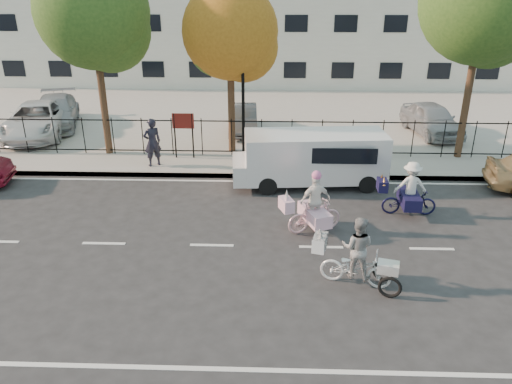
{
  "coord_description": "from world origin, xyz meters",
  "views": [
    {
      "loc": [
        1.62,
        -11.96,
        6.78
      ],
      "look_at": [
        1.18,
        1.2,
        1.1
      ],
      "focal_mm": 35.0,
      "sensor_mm": 36.0,
      "label": 1
    }
  ],
  "objects_px": {
    "pedestrian": "(152,142)",
    "lot_car_a": "(55,112)",
    "lamppost": "(243,84)",
    "white_van": "(312,157)",
    "bull_bike": "(409,194)",
    "lot_car_c": "(243,119)",
    "lot_car_d": "(432,119)",
    "unicorn_bike": "(314,210)",
    "zebra_trike": "(357,259)",
    "lot_car_b": "(37,120)"
  },
  "relations": [
    {
      "from": "lamppost",
      "to": "lot_car_c",
      "type": "height_order",
      "value": "lamppost"
    },
    {
      "from": "bull_bike",
      "to": "lot_car_a",
      "type": "bearing_deg",
      "value": 60.77
    },
    {
      "from": "bull_bike",
      "to": "lot_car_a",
      "type": "distance_m",
      "value": 17.18
    },
    {
      "from": "bull_bike",
      "to": "lot_car_d",
      "type": "bearing_deg",
      "value": -17.91
    },
    {
      "from": "lot_car_c",
      "to": "lot_car_d",
      "type": "xyz_separation_m",
      "value": [
        8.62,
        -0.15,
        0.1
      ]
    },
    {
      "from": "lot_car_c",
      "to": "lot_car_d",
      "type": "distance_m",
      "value": 8.62
    },
    {
      "from": "unicorn_bike",
      "to": "lot_car_a",
      "type": "height_order",
      "value": "unicorn_bike"
    },
    {
      "from": "lamppost",
      "to": "unicorn_bike",
      "type": "relative_size",
      "value": 2.28
    },
    {
      "from": "lamppost",
      "to": "white_van",
      "type": "relative_size",
      "value": 0.8
    },
    {
      "from": "lot_car_b",
      "to": "lot_car_c",
      "type": "relative_size",
      "value": 1.43
    },
    {
      "from": "bull_bike",
      "to": "white_van",
      "type": "distance_m",
      "value": 3.67
    },
    {
      "from": "bull_bike",
      "to": "white_van",
      "type": "xyz_separation_m",
      "value": [
        -2.82,
        2.32,
        0.35
      ]
    },
    {
      "from": "lot_car_c",
      "to": "lot_car_d",
      "type": "bearing_deg",
      "value": -4.49
    },
    {
      "from": "lot_car_d",
      "to": "unicorn_bike",
      "type": "bearing_deg",
      "value": -131.59
    },
    {
      "from": "zebra_trike",
      "to": "lot_car_a",
      "type": "xyz_separation_m",
      "value": [
        -12.46,
        12.91,
        0.17
      ]
    },
    {
      "from": "pedestrian",
      "to": "lot_car_b",
      "type": "xyz_separation_m",
      "value": [
        -6.11,
        3.77,
        -0.2
      ]
    },
    {
      "from": "lot_car_a",
      "to": "lot_car_b",
      "type": "bearing_deg",
      "value": -113.02
    },
    {
      "from": "lamppost",
      "to": "lot_car_d",
      "type": "height_order",
      "value": "lamppost"
    },
    {
      "from": "lot_car_a",
      "to": "lot_car_d",
      "type": "xyz_separation_m",
      "value": [
        17.68,
        -0.74,
        -0.0
      ]
    },
    {
      "from": "pedestrian",
      "to": "lot_car_c",
      "type": "relative_size",
      "value": 0.5
    },
    {
      "from": "lamppost",
      "to": "zebra_trike",
      "type": "relative_size",
      "value": 2.1
    },
    {
      "from": "zebra_trike",
      "to": "lot_car_a",
      "type": "bearing_deg",
      "value": 59.53
    },
    {
      "from": "white_van",
      "to": "lot_car_a",
      "type": "height_order",
      "value": "white_van"
    },
    {
      "from": "lamppost",
      "to": "lot_car_a",
      "type": "distance_m",
      "value": 10.53
    },
    {
      "from": "lamppost",
      "to": "pedestrian",
      "type": "bearing_deg",
      "value": -164.39
    },
    {
      "from": "unicorn_bike",
      "to": "pedestrian",
      "type": "relative_size",
      "value": 1.03
    },
    {
      "from": "pedestrian",
      "to": "lot_car_a",
      "type": "xyz_separation_m",
      "value": [
        -5.93,
        5.31,
        -0.22
      ]
    },
    {
      "from": "pedestrian",
      "to": "lot_car_b",
      "type": "relative_size",
      "value": 0.35
    },
    {
      "from": "zebra_trike",
      "to": "lot_car_d",
      "type": "relative_size",
      "value": 0.5
    },
    {
      "from": "pedestrian",
      "to": "lot_car_d",
      "type": "bearing_deg",
      "value": 169.33
    },
    {
      "from": "lamppost",
      "to": "lot_car_a",
      "type": "height_order",
      "value": "lamppost"
    },
    {
      "from": "lamppost",
      "to": "bull_bike",
      "type": "relative_size",
      "value": 2.35
    },
    {
      "from": "bull_bike",
      "to": "lot_car_d",
      "type": "relative_size",
      "value": 0.45
    },
    {
      "from": "zebra_trike",
      "to": "white_van",
      "type": "distance_m",
      "value": 6.28
    },
    {
      "from": "unicorn_bike",
      "to": "lot_car_b",
      "type": "height_order",
      "value": "unicorn_bike"
    },
    {
      "from": "unicorn_bike",
      "to": "lot_car_a",
      "type": "xyz_separation_m",
      "value": [
        -11.65,
        10.24,
        0.16
      ]
    },
    {
      "from": "lot_car_d",
      "to": "bull_bike",
      "type": "bearing_deg",
      "value": -119.37
    },
    {
      "from": "lot_car_b",
      "to": "lot_car_d",
      "type": "bearing_deg",
      "value": -8.54
    },
    {
      "from": "lamppost",
      "to": "bull_bike",
      "type": "xyz_separation_m",
      "value": [
        5.34,
        -4.62,
        -2.43
      ]
    },
    {
      "from": "unicorn_bike",
      "to": "lot_car_c",
      "type": "bearing_deg",
      "value": -5.21
    },
    {
      "from": "zebra_trike",
      "to": "lot_car_c",
      "type": "xyz_separation_m",
      "value": [
        -3.4,
        12.32,
        0.07
      ]
    },
    {
      "from": "white_van",
      "to": "pedestrian",
      "type": "relative_size",
      "value": 2.94
    },
    {
      "from": "lot_car_a",
      "to": "lot_car_d",
      "type": "bearing_deg",
      "value": -18.58
    },
    {
      "from": "unicorn_bike",
      "to": "white_van",
      "type": "distance_m",
      "value": 3.59
    },
    {
      "from": "zebra_trike",
      "to": "lot_car_d",
      "type": "xyz_separation_m",
      "value": [
        5.22,
        12.17,
        0.17
      ]
    },
    {
      "from": "bull_bike",
      "to": "lot_car_a",
      "type": "relative_size",
      "value": 0.38
    },
    {
      "from": "bull_bike",
      "to": "white_van",
      "type": "bearing_deg",
      "value": 52.86
    },
    {
      "from": "unicorn_bike",
      "to": "lot_car_a",
      "type": "bearing_deg",
      "value": 28.46
    },
    {
      "from": "bull_bike",
      "to": "lot_car_b",
      "type": "xyz_separation_m",
      "value": [
        -14.83,
        7.45,
        0.19
      ]
    },
    {
      "from": "lamppost",
      "to": "lot_car_a",
      "type": "xyz_separation_m",
      "value": [
        -9.31,
        4.37,
        -2.26
      ]
    }
  ]
}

